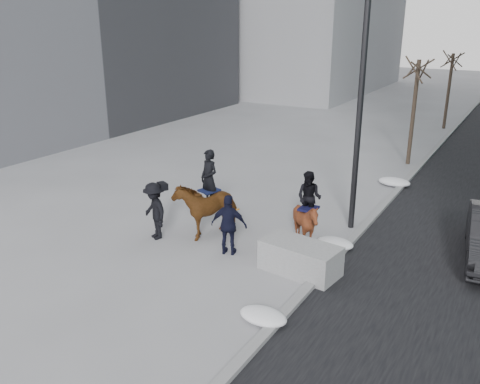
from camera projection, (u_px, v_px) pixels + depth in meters
The scene contains 11 objects.
ground at pixel (219, 254), 14.44m from camera, with size 120.00×120.00×0.00m, color gray.
curb at pixel (409, 177), 21.12m from camera, with size 0.25×90.00×0.12m, color gray.
planter at pixel (300, 258), 13.27m from camera, with size 2.04×1.02×0.82m, color #999A9C.
tree_near at pixel (414, 108), 22.44m from camera, with size 1.20×1.20×5.16m, color #372E20, non-canonical shape.
tree_far at pixel (449, 88), 29.88m from camera, with size 1.20×1.20×4.87m, color #392F22, non-canonical shape.
mounted_left at pixel (207, 203), 15.55m from camera, with size 1.48×2.21×2.63m.
mounted_right at pixel (307, 218), 14.59m from camera, with size 1.21×1.36×2.26m.
feeder at pixel (229, 225), 14.16m from camera, with size 1.11×0.99×1.75m.
camera_crew at pixel (155, 211), 15.19m from camera, with size 1.31×1.10×1.75m.
lamppost at pixel (363, 67), 14.63m from camera, with size 0.25×0.80×9.09m.
snow_piles at pixel (351, 226), 15.94m from camera, with size 1.24×11.83×0.32m.
Camera 1 is at (7.17, -10.95, 6.38)m, focal length 38.00 mm.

